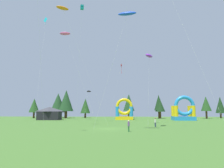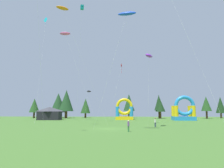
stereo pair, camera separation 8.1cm
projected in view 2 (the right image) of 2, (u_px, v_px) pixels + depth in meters
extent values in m
plane|color=#47752D|center=(109.00, 129.00, 33.20)|extent=(120.00, 120.00, 0.00)
ellipsoid|color=blue|center=(127.00, 14.00, 31.05)|extent=(2.85, 1.58, 0.84)
cylinder|color=silver|center=(110.00, 71.00, 30.64)|extent=(5.00, 0.98, 16.89)
cylinder|color=silver|center=(40.00, 54.00, 27.52)|extent=(0.27, 5.65, 20.28)
ellipsoid|color=black|center=(89.00, 91.00, 55.25)|extent=(1.77, 1.93, 0.85)
cylinder|color=silver|center=(86.00, 106.00, 55.86)|extent=(1.77, 2.11, 7.73)
pyramid|color=#19B7CC|center=(46.00, 20.00, 58.02)|extent=(1.19, 0.92, 1.22)
cylinder|color=#19B7CC|center=(46.00, 22.00, 57.87)|extent=(0.04, 0.04, 1.32)
cylinder|color=silver|center=(41.00, 66.00, 51.49)|extent=(2.09, 9.62, 27.20)
ellipsoid|color=#EA599E|center=(65.00, 34.00, 61.14)|extent=(3.31, 1.61, 1.25)
cylinder|color=silver|center=(80.00, 76.00, 59.00)|extent=(9.21, 0.87, 24.72)
ellipsoid|color=orange|center=(62.00, 8.00, 39.34)|extent=(2.42, 1.59, 0.98)
cylinder|color=silver|center=(85.00, 67.00, 39.22)|extent=(8.37, 2.81, 21.63)
cylinder|color=silver|center=(125.00, 61.00, 45.56)|extent=(1.07, 8.90, 26.87)
ellipsoid|color=purple|center=(149.00, 56.00, 36.86)|extent=(2.06, 3.09, 1.29)
cylinder|color=silver|center=(148.00, 90.00, 35.24)|extent=(0.66, 1.83, 12.26)
cube|color=#0C7F7A|center=(82.00, 8.00, 50.23)|extent=(0.91, 0.91, 0.46)
cube|color=#0C7F7A|center=(82.00, 6.00, 50.29)|extent=(0.91, 0.91, 0.46)
cylinder|color=silver|center=(79.00, 66.00, 51.59)|extent=(2.20, 5.87, 27.01)
cylinder|color=silver|center=(187.00, 36.00, 29.17)|extent=(7.50, 4.56, 26.13)
pyramid|color=red|center=(122.00, 66.00, 62.50)|extent=(0.42, 0.92, 0.91)
cylinder|color=red|center=(122.00, 70.00, 62.37)|extent=(0.04, 0.04, 2.39)
cylinder|color=silver|center=(115.00, 92.00, 60.67)|extent=(3.62, 2.00, 15.87)
cylinder|color=navy|center=(156.00, 125.00, 36.93)|extent=(0.14, 0.14, 0.75)
cylinder|color=navy|center=(155.00, 125.00, 36.89)|extent=(0.14, 0.14, 0.75)
cylinder|color=silver|center=(155.00, 121.00, 36.99)|extent=(0.35, 0.35, 0.59)
sphere|color=brown|center=(155.00, 118.00, 37.04)|extent=(0.20, 0.20, 0.20)
cylinder|color=#33723F|center=(128.00, 129.00, 28.70)|extent=(0.15, 0.15, 0.75)
cylinder|color=#33723F|center=(129.00, 129.00, 28.58)|extent=(0.15, 0.15, 0.75)
cylinder|color=#724C8C|center=(128.00, 124.00, 28.72)|extent=(0.37, 0.37, 0.60)
sphere|color=beige|center=(128.00, 121.00, 28.77)|extent=(0.20, 0.20, 0.20)
cube|color=yellow|center=(124.00, 118.00, 64.04)|extent=(5.19, 3.75, 0.98)
cylinder|color=#268CD8|center=(117.00, 112.00, 63.04)|extent=(1.05, 1.05, 2.91)
cylinder|color=#268CD8|center=(131.00, 112.00, 62.83)|extent=(1.05, 1.05, 2.91)
cylinder|color=#268CD8|center=(118.00, 111.00, 65.72)|extent=(1.05, 1.05, 2.91)
cylinder|color=#268CD8|center=(131.00, 111.00, 65.51)|extent=(1.05, 1.05, 2.91)
torus|color=yellow|center=(124.00, 107.00, 63.11)|extent=(4.98, 0.84, 4.98)
cube|color=#268CD8|center=(183.00, 118.00, 60.28)|extent=(5.93, 4.36, 1.09)
cylinder|color=yellow|center=(176.00, 111.00, 59.09)|extent=(1.22, 1.22, 3.01)
cylinder|color=yellow|center=(193.00, 111.00, 58.85)|extent=(1.22, 1.22, 3.01)
cylinder|color=yellow|center=(174.00, 111.00, 62.20)|extent=(1.22, 1.22, 3.01)
cylinder|color=yellow|center=(190.00, 111.00, 61.96)|extent=(1.22, 1.22, 3.01)
torus|color=#268CD8|center=(185.00, 106.00, 59.15)|extent=(5.69, 0.98, 5.69)
cube|color=black|center=(50.00, 116.00, 62.87)|extent=(6.43, 3.78, 2.48)
pyramid|color=#3F3F47|center=(50.00, 109.00, 63.10)|extent=(6.43, 3.78, 1.32)
cylinder|color=#4C331E|center=(34.00, 115.00, 77.02)|extent=(0.66, 0.66, 2.03)
cone|color=#234C1E|center=(34.00, 105.00, 77.45)|extent=(3.67, 3.67, 5.03)
cylinder|color=#4C331E|center=(58.00, 115.00, 79.68)|extent=(1.03, 1.03, 2.03)
cone|color=#1E4221|center=(58.00, 103.00, 80.23)|extent=(5.71, 5.71, 7.17)
cylinder|color=#4C331E|center=(66.00, 115.00, 76.52)|extent=(0.95, 0.95, 2.46)
cone|color=#1E4221|center=(66.00, 101.00, 77.13)|extent=(5.29, 5.29, 7.65)
cylinder|color=#4C331E|center=(85.00, 116.00, 79.22)|extent=(0.66, 0.66, 1.69)
cone|color=#234C1E|center=(86.00, 106.00, 79.65)|extent=(3.64, 3.64, 5.49)
cylinder|color=#4C331E|center=(129.00, 114.00, 76.31)|extent=(0.73, 0.73, 2.58)
cone|color=#1E4221|center=(129.00, 102.00, 76.83)|extent=(4.04, 4.04, 6.02)
cylinder|color=#4C331E|center=(159.00, 114.00, 73.45)|extent=(0.56, 0.56, 2.74)
cone|color=#193819|center=(159.00, 103.00, 73.94)|extent=(3.12, 3.12, 5.41)
cylinder|color=#4C331E|center=(161.00, 115.00, 72.99)|extent=(0.60, 0.60, 2.32)
cone|color=#193819|center=(160.00, 105.00, 73.39)|extent=(3.35, 3.35, 4.34)
cylinder|color=#4C331E|center=(207.00, 115.00, 71.66)|extent=(0.61, 0.61, 2.56)
cone|color=#234C1E|center=(206.00, 104.00, 72.11)|extent=(3.39, 3.39, 4.94)
cylinder|color=#4C331E|center=(221.00, 116.00, 76.85)|extent=(0.60, 0.60, 1.77)
cone|color=#193819|center=(220.00, 105.00, 77.31)|extent=(3.36, 3.36, 5.93)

